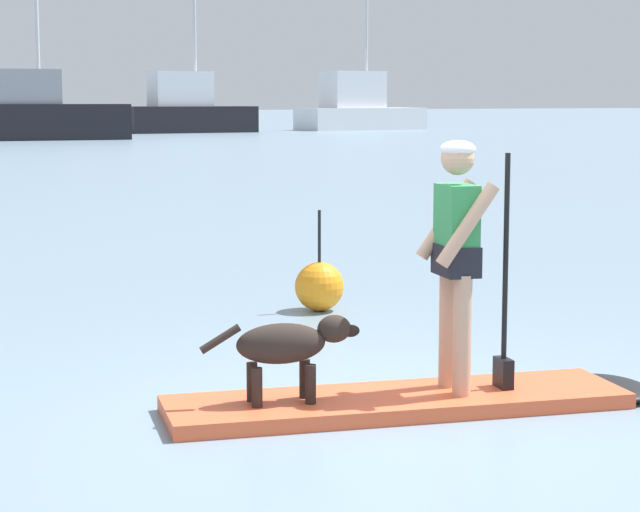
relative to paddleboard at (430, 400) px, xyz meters
name	(u,v)px	position (x,y,z in m)	size (l,w,h in m)	color
ground_plane	(397,409)	(-0.22, 0.06, -0.05)	(400.00, 400.00, 0.00)	gray
paddleboard	(430,400)	(0.00, 0.00, 0.00)	(3.40, 1.62, 0.10)	#E55933
person_paddler	(459,248)	(0.18, -0.05, 1.00)	(0.66, 0.56, 1.65)	tan
dog	(289,345)	(-0.92, 0.26, 0.42)	(1.02, 0.38, 0.55)	#2D231E
moored_boat_outer	(27,113)	(12.71, 52.18, 1.31)	(10.01, 4.37, 11.36)	black
moored_boat_center	(187,110)	(25.01, 60.30, 1.34)	(8.13, 3.14, 8.84)	black
moored_boat_starboard	(358,108)	(37.66, 60.82, 1.40)	(8.57, 3.31, 11.08)	white
marker_buoy	(319,286)	(1.17, 3.45, 0.19)	(0.47, 0.47, 0.97)	orange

